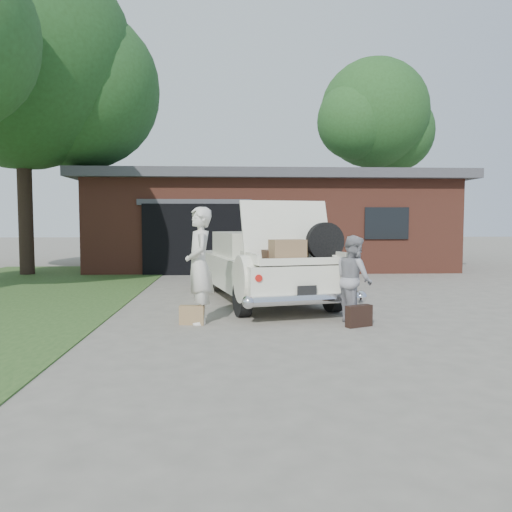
{
  "coord_description": "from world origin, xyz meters",
  "views": [
    {
      "loc": [
        -0.43,
        -7.47,
        1.66
      ],
      "look_at": [
        0.0,
        0.6,
        1.1
      ],
      "focal_mm": 35.0,
      "sensor_mm": 36.0,
      "label": 1
    }
  ],
  "objects": [
    {
      "name": "ground",
      "position": [
        0.0,
        0.0,
        0.0
      ],
      "size": [
        90.0,
        90.0,
        0.0
      ],
      "primitive_type": "plane",
      "color": "gray",
      "rests_on": "ground"
    },
    {
      "name": "house",
      "position": [
        0.98,
        11.47,
        1.67
      ],
      "size": [
        12.8,
        7.8,
        3.3
      ],
      "color": "brown",
      "rests_on": "ground"
    },
    {
      "name": "tree_back",
      "position": [
        -6.64,
        8.36,
        6.37
      ],
      "size": [
        7.81,
        6.79,
        10.04
      ],
      "color": "#38281E",
      "rests_on": "ground"
    },
    {
      "name": "tree_right",
      "position": [
        6.71,
        16.9,
        6.61
      ],
      "size": [
        6.06,
        5.27,
        9.54
      ],
      "color": "#38281E",
      "rests_on": "ground"
    },
    {
      "name": "sedan",
      "position": [
        0.27,
        2.9,
        0.74
      ],
      "size": [
        3.02,
        5.33,
        2.04
      ],
      "rotation": [
        0.0,
        0.0,
        0.23
      ],
      "color": "white",
      "rests_on": "ground"
    },
    {
      "name": "woman_left",
      "position": [
        -0.92,
        0.62,
        0.95
      ],
      "size": [
        0.58,
        0.77,
        1.9
      ],
      "primitive_type": "imported",
      "rotation": [
        0.0,
        0.0,
        -1.37
      ],
      "color": "silver",
      "rests_on": "ground"
    },
    {
      "name": "woman_right",
      "position": [
        1.61,
        0.58,
        0.72
      ],
      "size": [
        0.67,
        0.79,
        1.44
      ],
      "primitive_type": "imported",
      "rotation": [
        0.0,
        0.0,
        1.77
      ],
      "color": "gray",
      "rests_on": "ground"
    },
    {
      "name": "suitcase_left",
      "position": [
        -1.04,
        0.51,
        0.16
      ],
      "size": [
        0.42,
        0.2,
        0.31
      ],
      "primitive_type": "cube",
      "rotation": [
        0.0,
        0.0,
        -0.18
      ],
      "color": "#A07E51",
      "rests_on": "ground"
    },
    {
      "name": "suitcase_right",
      "position": [
        1.61,
        0.21,
        0.17
      ],
      "size": [
        0.46,
        0.31,
        0.34
      ],
      "primitive_type": "cube",
      "rotation": [
        0.0,
        0.0,
        0.43
      ],
      "color": "black",
      "rests_on": "ground"
    }
  ]
}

